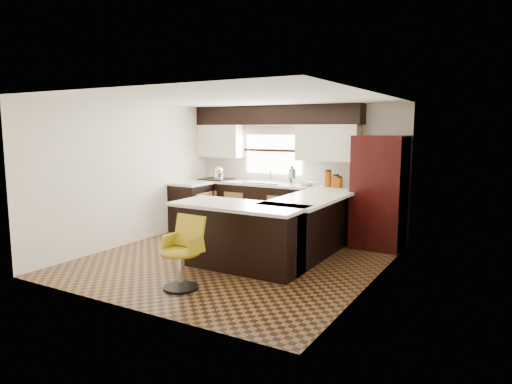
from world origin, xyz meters
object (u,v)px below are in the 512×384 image
Objects in this scene: peninsula_return at (243,238)px; bar_chair at (180,253)px; peninsula_long at (306,229)px; refrigerator at (380,192)px.

bar_chair is at bearing -103.36° from peninsula_return.
peninsula_long is at bearing 71.43° from bar_chair.
peninsula_return is 1.10m from bar_chair.
peninsula_long is 1.11m from peninsula_return.
bar_chair is at bearing -115.59° from refrigerator.
refrigerator is 2.06× the size of bar_chair.
refrigerator reaches higher than peninsula_long.
refrigerator is at bearing 57.26° from peninsula_long.
peninsula_return is 1.83× the size of bar_chair.
peninsula_long is 1.05× the size of refrigerator.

